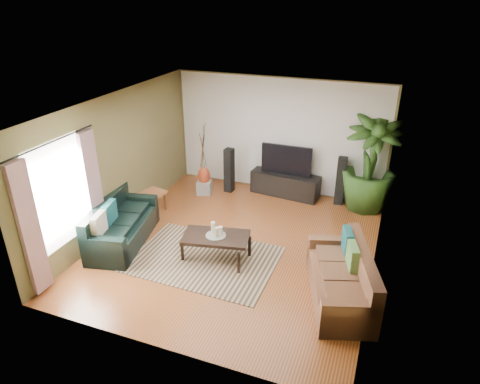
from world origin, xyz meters
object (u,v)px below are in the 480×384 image
at_px(tv_stand, 285,184).
at_px(pedestal, 204,187).
at_px(sofa_right, 341,276).
at_px(sofa_left, 122,223).
at_px(coffee_table, 216,247).
at_px(speaker_right, 341,181).
at_px(potted_plant, 370,164).
at_px(television, 286,160).
at_px(speaker_left, 229,170).
at_px(vase, 204,175).
at_px(side_table, 154,202).

relative_size(tv_stand, pedestal, 5.02).
relative_size(sofa_right, tv_stand, 1.15).
relative_size(sofa_left, coffee_table, 1.60).
bearing_deg(pedestal, sofa_right, -37.10).
distance_m(speaker_right, potted_plant, 0.76).
xyz_separation_m(sofa_right, coffee_table, (-2.25, 0.33, -0.19)).
distance_m(sofa_left, television, 3.94).
distance_m(tv_stand, speaker_left, 1.37).
bearing_deg(sofa_left, tv_stand, -49.00).
xyz_separation_m(television, potted_plant, (1.84, 0.00, 0.17)).
distance_m(speaker_left, vase, 0.61).
bearing_deg(speaker_left, sofa_right, -39.35).
xyz_separation_m(sofa_right, potted_plant, (0.05, 3.34, 0.63)).
height_order(speaker_left, vase, speaker_left).
height_order(sofa_left, speaker_right, speaker_right).
bearing_deg(sofa_right, potted_plant, 161.21).
relative_size(sofa_right, speaker_right, 1.66).
xyz_separation_m(sofa_right, vase, (-3.60, 2.72, 0.04)).
bearing_deg(tv_stand, side_table, -136.45).
xyz_separation_m(television, side_table, (-2.44, -1.86, -0.64)).
bearing_deg(television, potted_plant, 0.00).
relative_size(television, pedestal, 3.68).
xyz_separation_m(potted_plant, side_table, (-4.28, -1.86, -0.81)).
bearing_deg(potted_plant, sofa_left, -143.16).
relative_size(sofa_left, potted_plant, 0.88).
height_order(tv_stand, speaker_right, speaker_right).
xyz_separation_m(sofa_right, side_table, (-4.23, 1.48, -0.18)).
distance_m(sofa_left, potted_plant, 5.26).
height_order(coffee_table, television, television).
height_order(television, speaker_right, television).
bearing_deg(sofa_left, coffee_table, -98.47).
distance_m(speaker_left, side_table, 1.97).
bearing_deg(sofa_right, vase, -144.99).
bearing_deg(coffee_table, side_table, 137.70).
distance_m(television, side_table, 3.13).
height_order(speaker_right, side_table, speaker_right).
bearing_deg(pedestal, speaker_left, 34.66).
bearing_deg(speaker_left, tv_stand, 17.08).
height_order(speaker_right, potted_plant, potted_plant).
bearing_deg(vase, coffee_table, -60.58).
bearing_deg(sofa_right, speaker_right, 170.97).
height_order(television, side_table, television).
height_order(coffee_table, speaker_left, speaker_left).
distance_m(television, speaker_left, 1.38).
height_order(coffee_table, tv_stand, tv_stand).
relative_size(sofa_left, sofa_right, 1.01).
xyz_separation_m(sofa_right, speaker_right, (-0.52, 3.34, 0.13)).
xyz_separation_m(speaker_left, pedestal, (-0.50, -0.35, -0.38)).
xyz_separation_m(tv_stand, vase, (-1.81, -0.62, 0.20)).
bearing_deg(side_table, potted_plant, 23.44).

